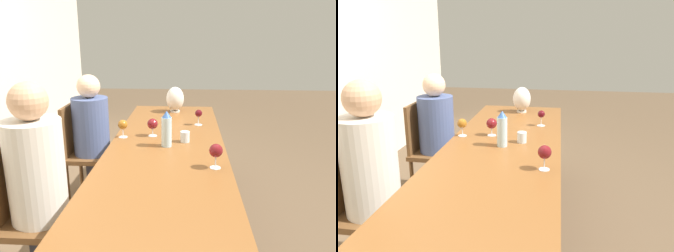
# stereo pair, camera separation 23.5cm
# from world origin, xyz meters

# --- Properties ---
(ground_plane) EXTENTS (14.00, 14.00, 0.00)m
(ground_plane) POSITION_xyz_m (0.00, 0.00, 0.00)
(ground_plane) COLOR brown
(dining_table) EXTENTS (2.63, 0.82, 0.75)m
(dining_table) POSITION_xyz_m (0.00, 0.00, 0.68)
(dining_table) COLOR brown
(dining_table) RESTS_ON ground_plane
(water_bottle) EXTENTS (0.07, 0.07, 0.26)m
(water_bottle) POSITION_xyz_m (0.00, -0.00, 0.88)
(water_bottle) COLOR #ADCCD6
(water_bottle) RESTS_ON dining_table
(water_tumbler) EXTENTS (0.07, 0.07, 0.08)m
(water_tumbler) POSITION_xyz_m (0.10, -0.13, 0.79)
(water_tumbler) COLOR silver
(water_tumbler) RESTS_ON dining_table
(vase) EXTENTS (0.18, 0.18, 0.25)m
(vase) POSITION_xyz_m (1.06, -0.02, 0.88)
(vase) COLOR silver
(vase) RESTS_ON dining_table
(wine_glass_0) EXTENTS (0.07, 0.07, 0.14)m
(wine_glass_0) POSITION_xyz_m (0.19, 0.35, 0.85)
(wine_glass_0) COLOR silver
(wine_glass_0) RESTS_ON dining_table
(wine_glass_1) EXTENTS (0.07, 0.07, 0.14)m
(wine_glass_1) POSITION_xyz_m (0.57, -0.24, 0.85)
(wine_glass_1) COLOR silver
(wine_glass_1) RESTS_ON dining_table
(wine_glass_2) EXTENTS (0.08, 0.08, 0.15)m
(wine_glass_2) POSITION_xyz_m (-0.37, -0.31, 0.86)
(wine_glass_2) COLOR silver
(wine_glass_2) RESTS_ON dining_table
(wine_glass_3) EXTENTS (0.08, 0.08, 0.14)m
(wine_glass_3) POSITION_xyz_m (0.23, 0.12, 0.85)
(wine_glass_3) COLOR silver
(wine_glass_3) RESTS_ON dining_table
(chair_near) EXTENTS (0.44, 0.44, 0.90)m
(chair_near) POSITION_xyz_m (-0.48, 0.80, 0.49)
(chair_near) COLOR brown
(chair_near) RESTS_ON ground_plane
(chair_far) EXTENTS (0.44, 0.44, 0.90)m
(chair_far) POSITION_xyz_m (0.62, 0.80, 0.49)
(chair_far) COLOR brown
(chair_far) RESTS_ON ground_plane
(person_near) EXTENTS (0.33, 0.33, 1.27)m
(person_near) POSITION_xyz_m (-0.48, 0.71, 0.69)
(person_near) COLOR #2D2D38
(person_near) RESTS_ON ground_plane
(person_far) EXTENTS (0.32, 0.32, 1.18)m
(person_far) POSITION_xyz_m (0.62, 0.71, 0.63)
(person_far) COLOR #2D2D38
(person_far) RESTS_ON ground_plane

